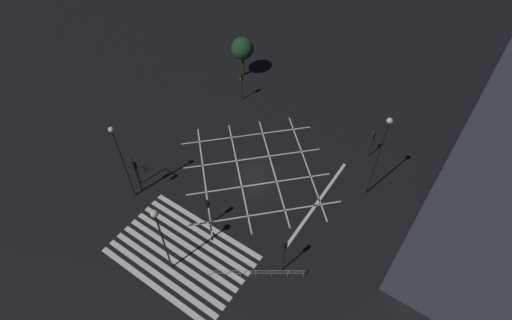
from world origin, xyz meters
TOP-DOWN VIEW (x-y plane):
  - ground_plane at (0.00, 0.00)m, footprint 200.00×200.00m
  - road_markings at (0.36, -8.63)m, footprint 18.53×24.95m
  - traffic_light_nw_cross at (-8.15, 8.82)m, footprint 0.36×0.39m
  - traffic_light_ne_main at (8.89, 8.75)m, footprint 0.39×0.36m
  - traffic_light_se_cross at (8.26, -8.00)m, footprint 0.36×0.39m
  - traffic_light_sw_main at (-7.94, -8.05)m, footprint 1.89×0.36m
  - traffic_light_median_south at (0.08, -7.87)m, footprint 0.36×0.39m
  - traffic_light_sw_cross at (-8.10, -8.57)m, footprint 0.36×0.39m
  - street_lamp_east at (0.15, -13.28)m, footprint 0.59×0.59m
  - street_lamp_west at (-8.25, -9.49)m, footprint 0.49×0.49m
  - street_lamp_far at (10.81, 3.80)m, footprint 0.53×0.53m
  - street_tree_near at (-11.00, 13.08)m, footprint 2.88×2.88m
  - pedestrian_railing at (6.72, -9.86)m, footprint 6.77×4.63m

SIDE VIEW (x-z plane):
  - ground_plane at x=0.00m, z-range 0.00..0.00m
  - road_markings at x=0.36m, z-range 0.00..0.01m
  - pedestrian_railing at x=6.72m, z-range 0.14..1.19m
  - traffic_light_median_south at x=0.08m, z-range 0.78..4.40m
  - traffic_light_ne_main at x=8.89m, z-range 0.78..4.41m
  - traffic_light_nw_cross at x=-8.15m, z-range 0.87..4.91m
  - traffic_light_sw_main at x=-7.94m, z-range 0.91..4.95m
  - traffic_light_sw_cross at x=-8.10m, z-range 0.91..5.15m
  - traffic_light_se_cross at x=8.26m, z-range 0.96..5.49m
  - street_tree_near at x=-11.00m, z-range 1.30..6.84m
  - street_lamp_west at x=-8.25m, z-range 1.63..10.93m
  - street_lamp_east at x=0.15m, z-range 2.15..10.62m
  - street_lamp_far at x=10.81m, z-range 2.00..12.10m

